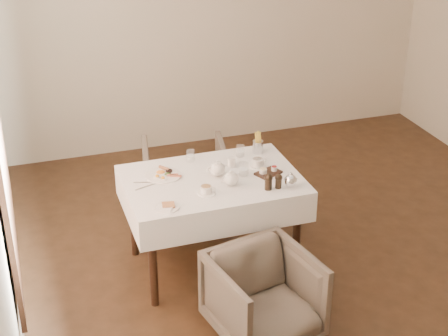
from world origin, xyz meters
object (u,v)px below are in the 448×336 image
Objects in this scene: table at (212,193)px; teapot_centre at (217,168)px; breakfast_plate at (163,174)px; armchair_far at (185,181)px; armchair_near at (264,297)px.

table is 8.04× the size of teapot_centre.
teapot_centre is at bearing -28.17° from breakfast_plate.
breakfast_plate is at bearing 158.99° from teapot_centre.
teapot_centre is (0.38, -0.13, 0.05)m from breakfast_plate.
breakfast_plate is at bearing 73.37° from armchair_far.
armchair_far is at bearing 53.17° from breakfast_plate.
table is 1.96× the size of armchair_near.
armchair_near is at bearing 102.81° from armchair_far.
armchair_near is 1.68m from armchair_far.
armchair_far is at bearing 89.17° from table.
breakfast_plate reaches higher than armchair_far.
table is at bearing -151.63° from teapot_centre.
table is 4.84× the size of breakfast_plate.
breakfast_plate is (-0.33, 0.16, 0.13)m from table.
armchair_near is 1.19m from breakfast_plate.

